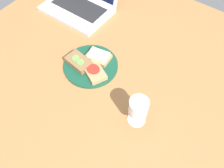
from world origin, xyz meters
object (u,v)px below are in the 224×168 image
object	(u,v)px
sandwich_with_tomato	(94,72)
sandwich_with_cucumber	(79,61)
plate	(91,66)
laptop	(81,0)
wine_glass	(138,108)
sandwich_with_cheese	(98,56)

from	to	relation	value
sandwich_with_tomato	sandwich_with_cucumber	size ratio (longest dim) A/B	1.11
plate	sandwich_with_cucumber	world-z (taller)	sandwich_with_cucumber
sandwich_with_tomato	laptop	xyz separation A→B (cm)	(-32.46, 31.12, 1.80)
sandwich_with_tomato	laptop	distance (cm)	45.00
wine_glass	laptop	size ratio (longest dim) A/B	0.38
sandwich_with_cucumber	sandwich_with_cheese	bearing A→B (deg)	54.35
plate	sandwich_with_cheese	distance (cm)	5.22
sandwich_with_cheese	sandwich_with_cucumber	xyz separation A→B (cm)	(-4.96, -6.91, 0.08)
plate	sandwich_with_tomato	distance (cm)	5.13
sandwich_with_cucumber	sandwich_with_tomato	bearing A→B (deg)	-5.39
sandwich_with_cheese	wine_glass	bearing A→B (deg)	-26.84
plate	laptop	world-z (taller)	laptop
sandwich_with_tomato	sandwich_with_cheese	distance (cm)	8.44
sandwich_with_tomato	laptop	bearing A→B (deg)	136.21
sandwich_with_tomato	sandwich_with_cheese	world-z (taller)	sandwich_with_cheese
wine_glass	laptop	world-z (taller)	laptop
laptop	plate	bearing A→B (deg)	-44.77
sandwich_with_cheese	laptop	size ratio (longest dim) A/B	0.32
sandwich_with_tomato	wine_glass	world-z (taller)	wine_glass
plate	sandwich_with_tomato	xyz separation A→B (cm)	(3.94, -2.83, 1.69)
sandwich_with_cheese	sandwich_with_tomato	bearing A→B (deg)	-65.89
sandwich_with_tomato	plate	bearing A→B (deg)	144.30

